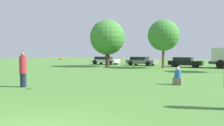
{
  "coord_description": "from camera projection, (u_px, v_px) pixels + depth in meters",
  "views": [
    {
      "loc": [
        3.73,
        -2.67,
        1.74
      ],
      "look_at": [
        -1.02,
        5.55,
        1.3
      ],
      "focal_mm": 34.22,
      "sensor_mm": 36.0,
      "label": 1
    }
  ],
  "objects": [
    {
      "name": "parked_car_white",
      "position": [
        105.0,
        60.0,
        32.62
      ],
      "size": [
        4.34,
        1.93,
        1.21
      ],
      "rotation": [
        0.0,
        0.0,
        -0.03
      ],
      "color": "silver",
      "rests_on": "ground"
    },
    {
      "name": "tree_1",
      "position": [
        163.0,
        35.0,
        24.79
      ],
      "size": [
        3.63,
        3.63,
        5.65
      ],
      "color": "brown",
      "rests_on": "ground"
    },
    {
      "name": "tree_0",
      "position": [
        107.0,
        37.0,
        27.46
      ],
      "size": [
        4.51,
        4.51,
        6.04
      ],
      "color": "#473323",
      "rests_on": "ground"
    },
    {
      "name": "person_thrower",
      "position": [
        23.0,
        70.0,
        10.92
      ],
      "size": [
        0.35,
        0.35,
        1.79
      ],
      "rotation": [
        0.0,
        0.0,
        0.04
      ],
      "color": "#191E33",
      "rests_on": "ground"
    },
    {
      "name": "parked_car_black",
      "position": [
        185.0,
        62.0,
        26.77
      ],
      "size": [
        4.05,
        1.95,
        1.24
      ],
      "rotation": [
        0.0,
        0.0,
        -0.03
      ],
      "color": "black",
      "rests_on": "ground"
    },
    {
      "name": "parked_car_grey",
      "position": [
        141.0,
        61.0,
        30.13
      ],
      "size": [
        4.21,
        2.13,
        1.24
      ],
      "rotation": [
        0.0,
        0.0,
        -0.03
      ],
      "color": "slate",
      "rests_on": "ground"
    },
    {
      "name": "bystander_sitting",
      "position": [
        178.0,
        77.0,
        11.77
      ],
      "size": [
        0.47,
        0.39,
        1.0
      ],
      "color": "#726651",
      "rests_on": "ground"
    },
    {
      "name": "frisbee",
      "position": [
        61.0,
        59.0,
        10.09
      ],
      "size": [
        0.28,
        0.28,
        0.11
      ],
      "color": "orange"
    }
  ]
}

